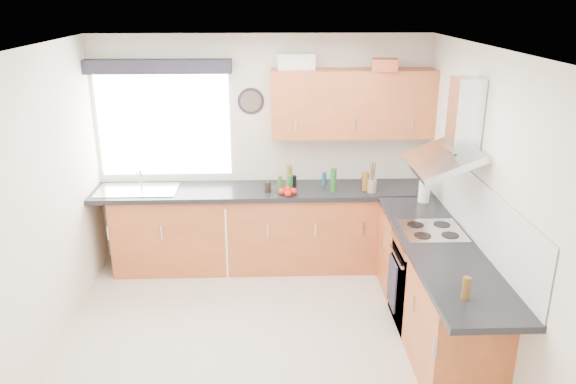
{
  "coord_description": "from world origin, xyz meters",
  "views": [
    {
      "loc": [
        0.07,
        -4.18,
        2.88
      ],
      "look_at": [
        0.25,
        0.85,
        1.1
      ],
      "focal_mm": 35.0,
      "sensor_mm": 36.0,
      "label": 1
    }
  ],
  "objects_px": {
    "oven": "(428,281)",
    "upper_cabinets": "(352,103)",
    "extractor_hood": "(453,136)",
    "washing_machine": "(248,232)"
  },
  "relations": [
    {
      "from": "extractor_hood",
      "to": "upper_cabinets",
      "type": "relative_size",
      "value": 0.46
    },
    {
      "from": "extractor_hood",
      "to": "washing_machine",
      "type": "xyz_separation_m",
      "value": [
        -1.77,
        1.22,
        -1.38
      ]
    },
    {
      "from": "oven",
      "to": "extractor_hood",
      "type": "distance_m",
      "value": 1.35
    },
    {
      "from": "oven",
      "to": "upper_cabinets",
      "type": "xyz_separation_m",
      "value": [
        -0.55,
        1.32,
        1.38
      ]
    },
    {
      "from": "extractor_hood",
      "to": "upper_cabinets",
      "type": "bearing_deg",
      "value": 116.13
    },
    {
      "from": "extractor_hood",
      "to": "washing_machine",
      "type": "distance_m",
      "value": 2.55
    },
    {
      "from": "oven",
      "to": "upper_cabinets",
      "type": "height_order",
      "value": "upper_cabinets"
    },
    {
      "from": "upper_cabinets",
      "to": "oven",
      "type": "bearing_deg",
      "value": -67.46
    },
    {
      "from": "oven",
      "to": "extractor_hood",
      "type": "relative_size",
      "value": 1.09
    },
    {
      "from": "extractor_hood",
      "to": "washing_machine",
      "type": "relative_size",
      "value": 0.99
    }
  ]
}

